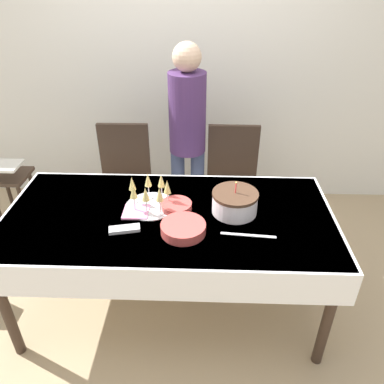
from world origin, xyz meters
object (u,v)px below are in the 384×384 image
(high_chair, at_px, (10,185))
(dining_chair_far_left, at_px, (125,180))
(dining_chair_far_right, at_px, (232,182))
(plate_stack_main, at_px, (183,228))
(birthday_cake, at_px, (235,202))
(person_standing, at_px, (187,129))
(champagne_tray, at_px, (150,194))
(plate_stack_dessert, at_px, (176,206))

(high_chair, bearing_deg, dining_chair_far_left, 1.36)
(dining_chair_far_right, relative_size, plate_stack_main, 3.91)
(dining_chair_far_right, relative_size, birthday_cake, 3.61)
(birthday_cake, distance_m, person_standing, 0.91)
(person_standing, xyz_separation_m, high_chair, (-1.44, -0.11, -0.46))
(champagne_tray, bearing_deg, high_chair, 151.26)
(dining_chair_far_right, xyz_separation_m, high_chair, (-1.80, -0.02, -0.05))
(birthday_cake, distance_m, champagne_tray, 0.50)
(birthday_cake, bearing_deg, plate_stack_dessert, 177.21)
(plate_stack_main, xyz_separation_m, plate_stack_dessert, (-0.05, 0.23, -0.01))
(birthday_cake, xyz_separation_m, plate_stack_main, (-0.29, -0.21, -0.04))
(champagne_tray, relative_size, person_standing, 0.20)
(person_standing, bearing_deg, plate_stack_dessert, -91.97)
(dining_chair_far_right, bearing_deg, plate_stack_dessert, -117.80)
(dining_chair_far_left, distance_m, birthday_cake, 1.15)
(birthday_cake, bearing_deg, plate_stack_main, -144.27)
(plate_stack_main, relative_size, high_chair, 0.35)
(dining_chair_far_left, distance_m, plate_stack_dessert, 0.91)
(birthday_cake, bearing_deg, champagne_tray, 175.44)
(birthday_cake, relative_size, plate_stack_main, 1.09)
(dining_chair_far_left, distance_m, plate_stack_main, 1.13)
(champagne_tray, bearing_deg, person_standing, 76.97)
(dining_chair_far_left, relative_size, champagne_tray, 3.15)
(plate_stack_dessert, relative_size, person_standing, 0.12)
(dining_chair_far_right, height_order, birthday_cake, birthday_cake)
(plate_stack_dessert, bearing_deg, high_chair, 153.26)
(champagne_tray, relative_size, plate_stack_main, 1.24)
(plate_stack_main, bearing_deg, birthday_cake, 35.73)
(plate_stack_dessert, bearing_deg, dining_chair_far_left, 122.90)
(birthday_cake, height_order, plate_stack_dessert, birthday_cake)
(birthday_cake, height_order, champagne_tray, birthday_cake)
(dining_chair_far_right, xyz_separation_m, plate_stack_dessert, (-0.39, -0.74, 0.25))
(birthday_cake, relative_size, person_standing, 0.17)
(dining_chair_far_left, bearing_deg, champagne_tray, -65.93)
(dining_chair_far_right, height_order, plate_stack_dessert, dining_chair_far_right)
(plate_stack_dessert, bearing_deg, plate_stack_main, -76.68)
(birthday_cake, bearing_deg, dining_chair_far_left, 137.47)
(dining_chair_far_right, height_order, high_chair, dining_chair_far_right)
(dining_chair_far_left, bearing_deg, person_standing, 10.32)
(dining_chair_far_left, xyz_separation_m, plate_stack_main, (0.53, -0.96, 0.26))
(champagne_tray, distance_m, plate_stack_main, 0.33)
(dining_chair_far_left, relative_size, person_standing, 0.62)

